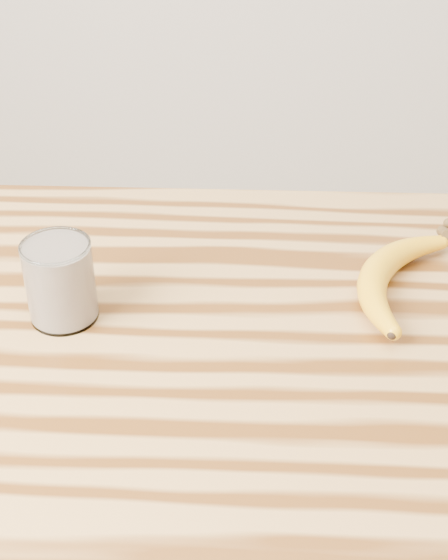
{
  "coord_description": "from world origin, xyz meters",
  "views": [
    {
      "loc": [
        -0.08,
        -0.66,
        1.48
      ],
      "look_at": [
        -0.11,
        0.11,
        0.93
      ],
      "focal_mm": 50.0,
      "sensor_mm": 36.0,
      "label": 1
    }
  ],
  "objects": [
    {
      "name": "table",
      "position": [
        0.0,
        0.0,
        0.77
      ],
      "size": [
        1.2,
        0.8,
        0.9
      ],
      "color": "#A27540",
      "rests_on": "ground"
    },
    {
      "name": "banana",
      "position": [
        0.08,
        0.15,
        0.92
      ],
      "size": [
        0.24,
        0.34,
        0.04
      ],
      "primitive_type": null,
      "rotation": [
        0.0,
        0.0,
        -0.43
      ],
      "color": "orange",
      "rests_on": "table"
    },
    {
      "name": "smoothie_glass",
      "position": [
        -0.3,
        0.07,
        0.95
      ],
      "size": [
        0.08,
        0.08,
        0.1
      ],
      "color": "white",
      "rests_on": "table"
    }
  ]
}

